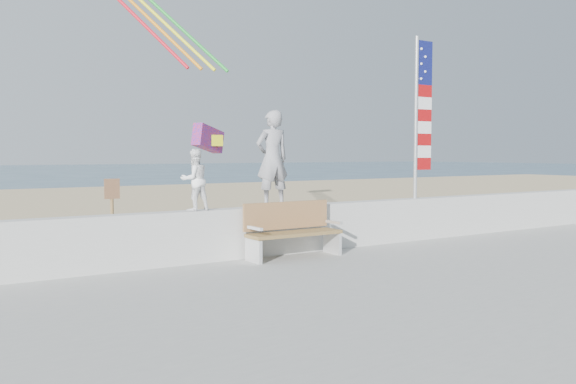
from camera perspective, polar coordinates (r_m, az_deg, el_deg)
name	(u,v)px	position (r m, az deg, el deg)	size (l,w,h in m)	color
ground	(338,283)	(9.87, 4.74, -8.45)	(220.00, 220.00, 0.00)	#304C61
sand	(145,225)	(17.77, -13.25, -3.01)	(90.00, 40.00, 0.08)	tan
boardwalk	(572,338)	(7.19, 25.06, -12.31)	(50.00, 12.40, 0.10)	#9F9F9A
seawall	(273,230)	(11.39, -1.39, -3.60)	(30.00, 0.35, 0.90)	beige
adult	(272,158)	(11.29, -1.48, 3.16)	(0.65, 0.43, 1.78)	gray
child	(194,180)	(10.57, -8.75, 1.14)	(0.52, 0.40, 1.06)	white
bench	(292,229)	(11.06, 0.35, -3.51)	(1.80, 0.57, 1.00)	olive
flag	(420,111)	(13.67, 12.28, 7.45)	(0.50, 0.08, 3.50)	silver
parafoil_kite	(209,139)	(15.25, -7.40, 4.96)	(1.06, 0.78, 0.74)	red
sign	(112,207)	(13.19, -16.13, -1.38)	(0.32, 0.07, 1.46)	olive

